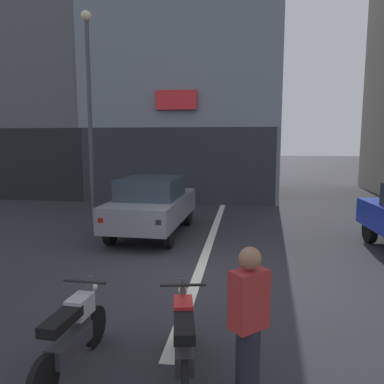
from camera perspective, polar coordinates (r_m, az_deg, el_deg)
name	(u,v)px	position (r m, az deg, el deg)	size (l,w,h in m)	color
ground_plane	(198,276)	(7.62, 0.90, -12.62)	(120.00, 120.00, 0.00)	#2B2B30
lane_centre_line	(219,216)	(13.38, 4.13, -3.63)	(0.20, 18.00, 0.01)	silver
building_corner_left	(45,81)	(22.04, -21.52, 15.39)	(8.88, 7.29, 11.54)	#56565B
building_mid_block	(189,11)	(20.29, -0.49, 25.85)	(8.54, 7.48, 17.90)	gray
car_grey_crossing_near	(153,204)	(10.69, -6.00, -1.77)	(1.89, 4.15, 1.64)	black
street_lamp	(89,95)	(13.63, -15.39, 14.08)	(0.36, 0.36, 6.93)	#47474C
motorcycle_silver_row_leftmost	(73,333)	(4.83, -17.72, -19.80)	(0.55, 1.67, 0.98)	black
motorcycle_red_row_left_mid	(184,339)	(4.52, -1.27, -21.40)	(0.55, 1.65, 0.98)	black
person_by_motorcycles	(248,328)	(3.92, 8.59, -19.81)	(0.41, 0.40, 1.67)	#23232D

